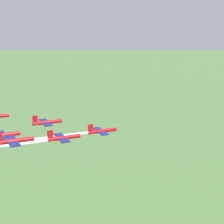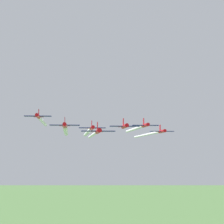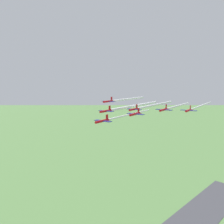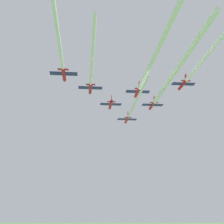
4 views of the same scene
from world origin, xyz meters
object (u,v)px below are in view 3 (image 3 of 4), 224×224
jet_3 (164,110)px  jet_4 (134,109)px  jet_6 (189,110)px  jet_2 (106,111)px  jet_0 (103,121)px  jet_1 (135,114)px  jet_5 (108,101)px

jet_3 → jet_4: (12.50, -8.55, -0.80)m
jet_6 → jet_2: bearing=40.4°
jet_0 → jet_2: (-1.02, -14.90, 2.04)m
jet_1 → jet_3: bearing=-120.5°
jet_0 → jet_6: bearing=-120.5°
jet_1 → jet_6: jet_1 is taller
jet_1 → jet_4: 14.94m
jet_1 → jet_2: bearing=0.0°
jet_2 → jet_3: bearing=-150.5°
jet_1 → jet_5: jet_5 is taller
jet_3 → jet_6: bearing=-120.5°
jet_2 → jet_4: size_ratio=1.00×
jet_0 → jet_3: (-27.04, -12.69, 2.88)m
jet_0 → jet_3: jet_3 is taller
jet_6 → jet_1: bearing=59.5°
jet_6 → jet_5: bearing=18.8°
jet_0 → jet_5: 30.33m
jet_1 → jet_5: bearing=-29.5°
jet_0 → jet_1: (-13.52, -6.35, 1.85)m
jet_0 → jet_6: size_ratio=1.00×
jet_4 → jet_5: 15.48m
jet_3 → jet_5: (25.00, -17.10, 2.40)m
jet_1 → jet_2: size_ratio=1.00×
jet_1 → jet_3: (-13.52, -6.35, 1.03)m
jet_0 → jet_1: 15.05m
jet_1 → jet_4: size_ratio=1.00×
jet_0 → jet_6: (-40.55, -19.04, 1.77)m
jet_3 → jet_4: jet_3 is taller
jet_2 → jet_6: jet_2 is taller
jet_2 → jet_6: size_ratio=1.00×
jet_4 → jet_3: bearing=-180.0°
jet_4 → jet_5: jet_5 is taller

